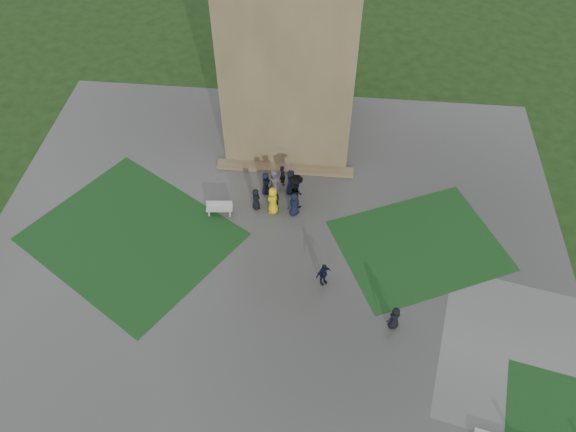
# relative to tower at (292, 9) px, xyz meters

# --- Properties ---
(ground) EXTENTS (120.00, 120.00, 0.00)m
(ground) POSITION_rel_tower_xyz_m (0.00, -15.00, -9.00)
(ground) COLOR black
(plaza) EXTENTS (34.00, 34.00, 0.02)m
(plaza) POSITION_rel_tower_xyz_m (0.00, -13.00, -8.99)
(plaza) COLOR #373734
(plaza) RESTS_ON ground
(lawn_inset_left) EXTENTS (14.10, 13.46, 0.01)m
(lawn_inset_left) POSITION_rel_tower_xyz_m (-8.50, -11.00, -8.97)
(lawn_inset_left) COLOR black
(lawn_inset_left) RESTS_ON plaza
(lawn_inset_right) EXTENTS (11.12, 10.15, 0.01)m
(lawn_inset_right) POSITION_rel_tower_xyz_m (8.50, -10.00, -8.97)
(lawn_inset_right) COLOR black
(lawn_inset_right) RESTS_ON plaza
(tower) EXTENTS (8.00, 8.00, 18.00)m
(tower) POSITION_rel_tower_xyz_m (0.00, 0.00, 0.00)
(tower) COLOR brown
(tower) RESTS_ON ground
(tower_plinth) EXTENTS (9.00, 0.80, 0.22)m
(tower_plinth) POSITION_rel_tower_xyz_m (0.00, -4.40, -8.87)
(tower_plinth) COLOR brown
(tower_plinth) RESTS_ON plaza
(bench) EXTENTS (1.63, 0.64, 0.92)m
(bench) POSITION_rel_tower_xyz_m (-3.58, -8.64, -8.51)
(bench) COLOR #A6A7A2
(bench) RESTS_ON plaza
(visitor_cluster) EXTENTS (3.28, 3.30, 2.60)m
(visitor_cluster) POSITION_rel_tower_xyz_m (0.05, -7.31, -7.80)
(visitor_cluster) COLOR black
(visitor_cluster) RESTS_ON plaza
(pedestrian_mid) EXTENTS (1.07, 1.00, 1.61)m
(pedestrian_mid) POSITION_rel_tower_xyz_m (3.00, -13.19, -8.18)
(pedestrian_mid) COLOR black
(pedestrian_mid) RESTS_ON plaza
(pedestrian_near) EXTENTS (0.92, 0.85, 1.55)m
(pedestrian_near) POSITION_rel_tower_xyz_m (6.79, -15.55, -8.20)
(pedestrian_near) COLOR black
(pedestrian_near) RESTS_ON plaza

